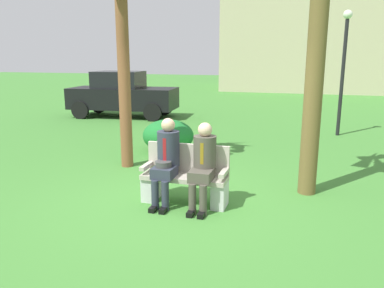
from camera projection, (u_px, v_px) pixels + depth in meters
name	position (u px, v px, depth m)	size (l,w,h in m)	color
ground_plane	(175.00, 202.00, 5.96)	(80.00, 80.00, 0.00)	#408032
park_bench	(185.00, 178.00, 5.87)	(1.31, 0.44, 0.90)	#B7AD9E
seated_man_left	(166.00, 157.00, 5.75)	(0.34, 0.72, 1.31)	#2D3342
seated_man_right	(203.00, 161.00, 5.60)	(0.34, 0.72, 1.28)	#4C473D
shrub_near_bench	(168.00, 136.00, 9.04)	(1.22, 1.12, 0.76)	#1E752E
parked_car_near	(122.00, 94.00, 14.13)	(4.03, 2.00, 1.68)	black
street_lamp	(344.00, 60.00, 10.50)	(0.24, 0.24, 3.43)	black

